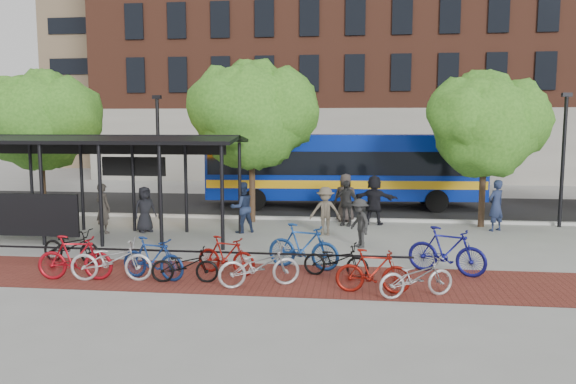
# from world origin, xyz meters

# --- Properties ---
(ground) EXTENTS (160.00, 160.00, 0.00)m
(ground) POSITION_xyz_m (0.00, 0.00, 0.00)
(ground) COLOR #9E9E99
(ground) RESTS_ON ground
(asphalt_street) EXTENTS (160.00, 8.00, 0.01)m
(asphalt_street) POSITION_xyz_m (0.00, 8.00, 0.01)
(asphalt_street) COLOR black
(asphalt_street) RESTS_ON ground
(curb) EXTENTS (160.00, 0.25, 0.12)m
(curb) POSITION_xyz_m (0.00, 4.00, 0.06)
(curb) COLOR #B7B7B2
(curb) RESTS_ON ground
(brick_strip) EXTENTS (24.00, 3.00, 0.01)m
(brick_strip) POSITION_xyz_m (-2.00, -5.00, 0.00)
(brick_strip) COLOR maroon
(brick_strip) RESTS_ON ground
(bike_rack_rail) EXTENTS (12.00, 0.05, 0.95)m
(bike_rack_rail) POSITION_xyz_m (-3.30, -4.10, 0.00)
(bike_rack_rail) COLOR black
(bike_rack_rail) RESTS_ON ground
(building_brick) EXTENTS (55.00, 14.00, 20.00)m
(building_brick) POSITION_xyz_m (10.00, 26.00, 10.00)
(building_brick) COLOR brown
(building_brick) RESTS_ON ground
(building_tower) EXTENTS (22.00, 22.00, 30.00)m
(building_tower) POSITION_xyz_m (-16.00, 40.00, 15.00)
(building_tower) COLOR #7A664C
(building_tower) RESTS_ON ground
(bus_shelter) EXTENTS (10.60, 3.07, 3.60)m
(bus_shelter) POSITION_xyz_m (-8.13, -0.48, 3.00)
(bus_shelter) COLOR black
(bus_shelter) RESTS_ON ground
(tree_a) EXTENTS (4.90, 4.00, 6.18)m
(tree_a) POSITION_xyz_m (-11.91, 3.35, 4.24)
(tree_a) COLOR #382619
(tree_a) RESTS_ON ground
(tree_b) EXTENTS (5.15, 4.20, 6.47)m
(tree_b) POSITION_xyz_m (-2.90, 3.35, 4.46)
(tree_b) COLOR #382619
(tree_b) RESTS_ON ground
(tree_c) EXTENTS (4.66, 3.80, 5.92)m
(tree_c) POSITION_xyz_m (6.09, 3.35, 4.05)
(tree_c) COLOR #382619
(tree_c) RESTS_ON ground
(lamp_post_left) EXTENTS (0.35, 0.20, 5.12)m
(lamp_post_left) POSITION_xyz_m (-7.00, 3.60, 2.75)
(lamp_post_left) COLOR black
(lamp_post_left) RESTS_ON ground
(lamp_post_right) EXTENTS (0.35, 0.20, 5.12)m
(lamp_post_right) POSITION_xyz_m (9.00, 3.60, 2.75)
(lamp_post_right) COLOR black
(lamp_post_right) RESTS_ON ground
(bus) EXTENTS (12.96, 3.64, 3.46)m
(bus) POSITION_xyz_m (0.60, 7.81, 1.99)
(bus) COLOR #082293
(bus) RESTS_ON ground
(bike_0) EXTENTS (1.95, 0.96, 0.98)m
(bike_0) POSITION_xyz_m (-6.92, -3.99, 0.49)
(bike_0) COLOR black
(bike_0) RESTS_ON ground
(bike_1) EXTENTS (1.97, 0.74, 1.16)m
(bike_1) POSITION_xyz_m (-5.92, -5.69, 0.58)
(bike_1) COLOR #A00E18
(bike_1) RESTS_ON ground
(bike_2) EXTENTS (2.15, 0.95, 1.09)m
(bike_2) POSITION_xyz_m (-4.97, -5.65, 0.55)
(bike_2) COLOR #BDBDC0
(bike_2) RESTS_ON ground
(bike_3) EXTENTS (1.90, 0.96, 1.10)m
(bike_3) POSITION_xyz_m (-3.97, -5.40, 0.55)
(bike_3) COLOR navy
(bike_3) RESTS_ON ground
(bike_4) EXTENTS (1.74, 0.76, 0.89)m
(bike_4) POSITION_xyz_m (-3.08, -5.57, 0.44)
(bike_4) COLOR black
(bike_4) RESTS_ON ground
(bike_5) EXTENTS (1.76, 0.92, 1.02)m
(bike_5) POSITION_xyz_m (-2.23, -4.68, 0.51)
(bike_5) COLOR maroon
(bike_5) RESTS_ON ground
(bike_6) EXTENTS (2.15, 1.41, 1.07)m
(bike_6) POSITION_xyz_m (-1.17, -5.71, 0.53)
(bike_6) COLOR #A4A4A7
(bike_6) RESTS_ON ground
(bike_7) EXTENTS (2.15, 1.16, 1.25)m
(bike_7) POSITION_xyz_m (-0.26, -3.87, 0.62)
(bike_7) COLOR navy
(bike_7) RESTS_ON ground
(bike_8) EXTENTS (1.82, 0.97, 0.91)m
(bike_8) POSITION_xyz_m (0.66, -4.62, 0.46)
(bike_8) COLOR black
(bike_8) RESTS_ON ground
(bike_9) EXTENTS (1.77, 0.55, 1.06)m
(bike_9) POSITION_xyz_m (1.57, -5.92, 0.53)
(bike_9) COLOR maroon
(bike_9) RESTS_ON ground
(bike_10) EXTENTS (1.94, 1.27, 0.96)m
(bike_10) POSITION_xyz_m (2.55, -6.11, 0.48)
(bike_10) COLOR #AEAFB1
(bike_10) RESTS_ON ground
(bike_11) EXTENTS (2.15, 1.42, 1.26)m
(bike_11) POSITION_xyz_m (3.56, -3.98, 0.63)
(bike_11) COLOR navy
(bike_11) RESTS_ON ground
(pedestrian_0) EXTENTS (0.96, 0.96, 1.68)m
(pedestrian_0) POSITION_xyz_m (-6.53, 0.71, 0.84)
(pedestrian_0) COLOR black
(pedestrian_0) RESTS_ON ground
(pedestrian_1) EXTENTS (0.79, 0.69, 1.83)m
(pedestrian_1) POSITION_xyz_m (-7.96, 0.31, 0.91)
(pedestrian_1) COLOR #38332D
(pedestrian_1) RESTS_ON ground
(pedestrian_2) EXTENTS (1.15, 1.10, 1.86)m
(pedestrian_2) POSITION_xyz_m (-2.96, 1.02, 0.93)
(pedestrian_2) COLOR #202C4B
(pedestrian_2) RESTS_ON ground
(pedestrian_3) EXTENTS (1.16, 0.71, 1.73)m
(pedestrian_3) POSITION_xyz_m (0.09, 0.92, 0.87)
(pedestrian_3) COLOR brown
(pedestrian_3) RESTS_ON ground
(pedestrian_4) EXTENTS (1.13, 0.76, 1.79)m
(pedestrian_4) POSITION_xyz_m (0.79, 2.90, 0.89)
(pedestrian_4) COLOR #2A2A2A
(pedestrian_4) RESTS_ON ground
(pedestrian_5) EXTENTS (1.89, 0.84, 1.96)m
(pedestrian_5) POSITION_xyz_m (1.88, 3.26, 0.98)
(pedestrian_5) COLOR black
(pedestrian_5) RESTS_ON ground
(pedestrian_6) EXTENTS (1.04, 0.76, 1.96)m
(pedestrian_6) POSITION_xyz_m (0.75, 3.80, 0.98)
(pedestrian_6) COLOR #39312E
(pedestrian_6) RESTS_ON ground
(pedestrian_7) EXTENTS (0.83, 0.77, 1.91)m
(pedestrian_7) POSITION_xyz_m (6.32, 2.45, 0.96)
(pedestrian_7) COLOR #1F2A4A
(pedestrian_7) RESTS_ON ground
(pedestrian_9) EXTENTS (0.99, 1.17, 1.58)m
(pedestrian_9) POSITION_xyz_m (1.29, -0.95, 0.79)
(pedestrian_9) COLOR #2A2A2A
(pedestrian_9) RESTS_ON ground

